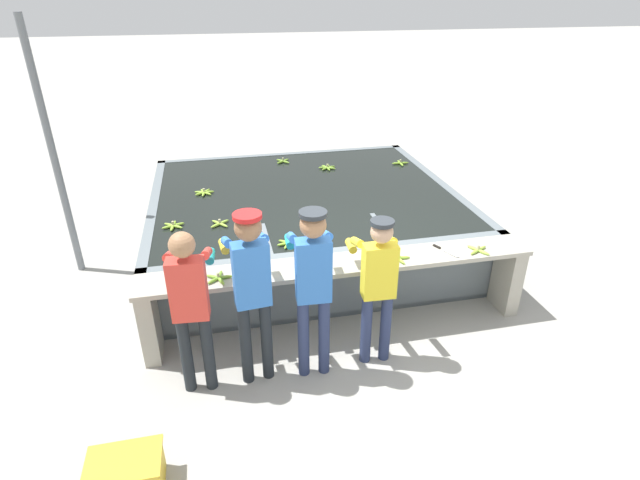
{
  "coord_description": "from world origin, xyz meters",
  "views": [
    {
      "loc": [
        -1.21,
        -4.16,
        3.44
      ],
      "look_at": [
        0.0,
        1.27,
        0.6
      ],
      "focal_mm": 28.0,
      "sensor_mm": 36.0,
      "label": 1
    }
  ],
  "objects_px": {
    "worker_1": "(251,282)",
    "banana_bunch_floating_6": "(283,161)",
    "banana_bunch_floating_5": "(204,192)",
    "worker_0": "(190,299)",
    "knife_0": "(442,249)",
    "banana_bunch_floating_3": "(327,168)",
    "banana_bunch_floating_4": "(289,243)",
    "worker_2": "(313,278)",
    "crate": "(126,475)",
    "support_post_left": "(53,155)",
    "banana_bunch_floating_0": "(220,224)",
    "banana_bunch_floating_1": "(400,163)",
    "banana_bunch_ledge_2": "(218,278)",
    "banana_bunch_floating_2": "(173,226)",
    "banana_bunch_ledge_0": "(478,250)",
    "worker_3": "(378,278)",
    "banana_bunch_ledge_1": "(397,258)"
  },
  "relations": [
    {
      "from": "knife_0",
      "to": "support_post_left",
      "type": "bearing_deg",
      "value": 154.5
    },
    {
      "from": "worker_2",
      "to": "crate",
      "type": "distance_m",
      "value": 2.14
    },
    {
      "from": "banana_bunch_floating_6",
      "to": "banana_bunch_ledge_2",
      "type": "relative_size",
      "value": 0.86
    },
    {
      "from": "banana_bunch_floating_5",
      "to": "support_post_left",
      "type": "relative_size",
      "value": 0.09
    },
    {
      "from": "worker_0",
      "to": "knife_0",
      "type": "xyz_separation_m",
      "value": [
        2.67,
        0.6,
        -0.13
      ]
    },
    {
      "from": "worker_1",
      "to": "banana_bunch_ledge_0",
      "type": "bearing_deg",
      "value": 10.38
    },
    {
      "from": "banana_bunch_ledge_1",
      "to": "support_post_left",
      "type": "xyz_separation_m",
      "value": [
        -3.7,
        2.13,
        0.72
      ]
    },
    {
      "from": "banana_bunch_floating_1",
      "to": "support_post_left",
      "type": "distance_m",
      "value": 5.0
    },
    {
      "from": "worker_1",
      "to": "banana_bunch_floating_3",
      "type": "relative_size",
      "value": 6.29
    },
    {
      "from": "banana_bunch_ledge_2",
      "to": "worker_2",
      "type": "bearing_deg",
      "value": -31.67
    },
    {
      "from": "worker_0",
      "to": "banana_bunch_ledge_1",
      "type": "xyz_separation_m",
      "value": [
        2.12,
        0.5,
        -0.12
      ]
    },
    {
      "from": "banana_bunch_floating_1",
      "to": "knife_0",
      "type": "relative_size",
      "value": 0.85
    },
    {
      "from": "worker_0",
      "to": "support_post_left",
      "type": "distance_m",
      "value": 3.12
    },
    {
      "from": "banana_bunch_floating_6",
      "to": "worker_0",
      "type": "bearing_deg",
      "value": -109.78
    },
    {
      "from": "banana_bunch_ledge_1",
      "to": "knife_0",
      "type": "distance_m",
      "value": 0.56
    },
    {
      "from": "worker_2",
      "to": "banana_bunch_floating_2",
      "type": "xyz_separation_m",
      "value": [
        -1.33,
        1.87,
        -0.2
      ]
    },
    {
      "from": "worker_0",
      "to": "banana_bunch_floating_3",
      "type": "distance_m",
      "value": 4.1
    },
    {
      "from": "worker_1",
      "to": "banana_bunch_floating_0",
      "type": "height_order",
      "value": "worker_1"
    },
    {
      "from": "banana_bunch_floating_0",
      "to": "banana_bunch_floating_6",
      "type": "height_order",
      "value": "same"
    },
    {
      "from": "banana_bunch_ledge_0",
      "to": "knife_0",
      "type": "relative_size",
      "value": 0.8
    },
    {
      "from": "worker_1",
      "to": "worker_2",
      "type": "distance_m",
      "value": 0.56
    },
    {
      "from": "crate",
      "to": "banana_bunch_ledge_2",
      "type": "bearing_deg",
      "value": 62.27
    },
    {
      "from": "banana_bunch_floating_6",
      "to": "crate",
      "type": "height_order",
      "value": "banana_bunch_floating_6"
    },
    {
      "from": "banana_bunch_floating_0",
      "to": "banana_bunch_floating_1",
      "type": "height_order",
      "value": "same"
    },
    {
      "from": "worker_1",
      "to": "support_post_left",
      "type": "bearing_deg",
      "value": 129.08
    },
    {
      "from": "worker_0",
      "to": "banana_bunch_floating_0",
      "type": "bearing_deg",
      "value": 79.76
    },
    {
      "from": "banana_bunch_ledge_2",
      "to": "support_post_left",
      "type": "bearing_deg",
      "value": 130.74
    },
    {
      "from": "worker_3",
      "to": "banana_bunch_floating_3",
      "type": "height_order",
      "value": "worker_3"
    },
    {
      "from": "banana_bunch_floating_0",
      "to": "banana_bunch_ledge_1",
      "type": "xyz_separation_m",
      "value": [
        1.8,
        -1.29,
        0.0
      ]
    },
    {
      "from": "banana_bunch_floating_5",
      "to": "banana_bunch_ledge_2",
      "type": "relative_size",
      "value": 1.01
    },
    {
      "from": "banana_bunch_floating_0",
      "to": "banana_bunch_floating_5",
      "type": "xyz_separation_m",
      "value": [
        -0.17,
        1.09,
        -0.0
      ]
    },
    {
      "from": "banana_bunch_floating_4",
      "to": "banana_bunch_ledge_1",
      "type": "height_order",
      "value": "banana_bunch_ledge_1"
    },
    {
      "from": "worker_2",
      "to": "crate",
      "type": "xyz_separation_m",
      "value": [
        -1.65,
        -1.01,
        -0.91
      ]
    },
    {
      "from": "worker_1",
      "to": "banana_bunch_floating_0",
      "type": "relative_size",
      "value": 7.31
    },
    {
      "from": "worker_3",
      "to": "banana_bunch_floating_0",
      "type": "distance_m",
      "value": 2.25
    },
    {
      "from": "worker_1",
      "to": "banana_bunch_floating_6",
      "type": "xyz_separation_m",
      "value": [
        0.9,
        4.0,
        -0.21
      ]
    },
    {
      "from": "worker_1",
      "to": "banana_bunch_floating_5",
      "type": "height_order",
      "value": "worker_1"
    },
    {
      "from": "worker_2",
      "to": "banana_bunch_ledge_1",
      "type": "xyz_separation_m",
      "value": [
        1.02,
        0.52,
        -0.2
      ]
    },
    {
      "from": "banana_bunch_floating_4",
      "to": "banana_bunch_ledge_0",
      "type": "xyz_separation_m",
      "value": [
        1.99,
        -0.62,
        0.0
      ]
    },
    {
      "from": "worker_0",
      "to": "worker_3",
      "type": "xyz_separation_m",
      "value": [
        1.74,
        0.03,
        -0.05
      ]
    },
    {
      "from": "banana_bunch_floating_3",
      "to": "banana_bunch_floating_4",
      "type": "relative_size",
      "value": 1.0
    },
    {
      "from": "banana_bunch_floating_2",
      "to": "banana_bunch_floating_6",
      "type": "height_order",
      "value": "same"
    },
    {
      "from": "support_post_left",
      "to": "banana_bunch_floating_1",
      "type": "bearing_deg",
      "value": 10.12
    },
    {
      "from": "banana_bunch_floating_0",
      "to": "banana_bunch_floating_3",
      "type": "relative_size",
      "value": 0.86
    },
    {
      "from": "banana_bunch_floating_1",
      "to": "banana_bunch_floating_0",
      "type": "bearing_deg",
      "value": -150.05
    },
    {
      "from": "crate",
      "to": "support_post_left",
      "type": "relative_size",
      "value": 0.17
    },
    {
      "from": "banana_bunch_ledge_0",
      "to": "crate",
      "type": "distance_m",
      "value": 3.97
    },
    {
      "from": "worker_0",
      "to": "banana_bunch_ledge_1",
      "type": "height_order",
      "value": "worker_0"
    },
    {
      "from": "worker_1",
      "to": "worker_3",
      "type": "distance_m",
      "value": 1.21
    },
    {
      "from": "knife_0",
      "to": "banana_bunch_floating_6",
      "type": "bearing_deg",
      "value": 109.89
    }
  ]
}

